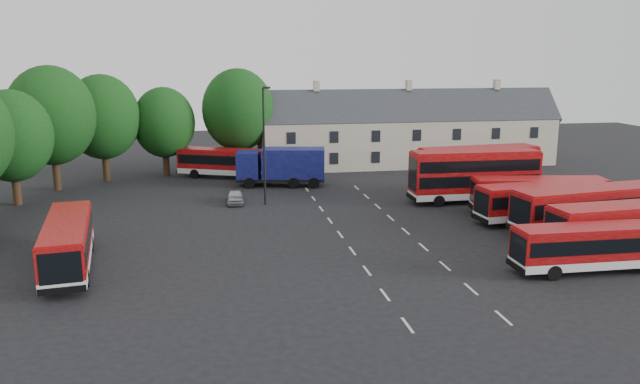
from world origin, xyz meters
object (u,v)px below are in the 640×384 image
at_px(bus_dd_south, 474,173).
at_px(bus_west, 67,240).
at_px(bus_row_a, 597,244).
at_px(box_truck, 282,165).
at_px(lamppost, 264,143).
at_px(silver_car, 235,196).

xyz_separation_m(bus_dd_south, bus_west, (-31.74, -12.56, -0.81)).
height_order(bus_row_a, box_truck, box_truck).
distance_m(bus_dd_south, lamppost, 18.74).
relative_size(bus_dd_south, box_truck, 1.26).
bearing_deg(box_truck, lamppost, -97.63).
height_order(bus_row_a, lamppost, lamppost).
distance_m(bus_west, box_truck, 27.62).
xyz_separation_m(bus_row_a, bus_dd_south, (0.25, 18.55, 0.93)).
bearing_deg(bus_row_a, silver_car, 134.08).
bearing_deg(lamppost, bus_west, -131.84).
bearing_deg(lamppost, bus_dd_south, -7.33).
bearing_deg(lamppost, silver_car, 157.95).
bearing_deg(bus_dd_south, lamppost, 173.32).
bearing_deg(bus_dd_south, bus_row_a, -90.13).
relative_size(bus_dd_south, silver_car, 3.06).
relative_size(silver_car, lamppost, 0.36).
bearing_deg(bus_west, bus_dd_south, -76.24).
xyz_separation_m(bus_west, silver_car, (10.77, 15.98, -1.22)).
xyz_separation_m(bus_row_a, lamppost, (-18.12, 20.91, 3.75)).
relative_size(bus_dd_south, lamppost, 1.11).
relative_size(bus_row_a, bus_west, 0.91).
bearing_deg(bus_west, silver_car, -41.80).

